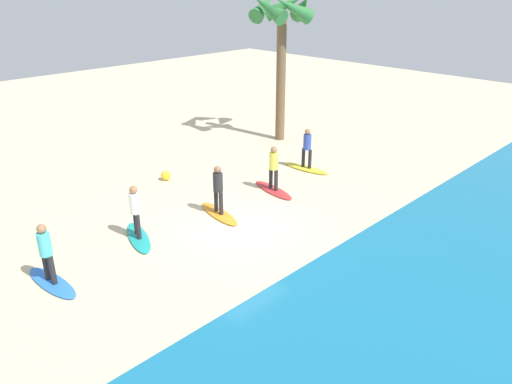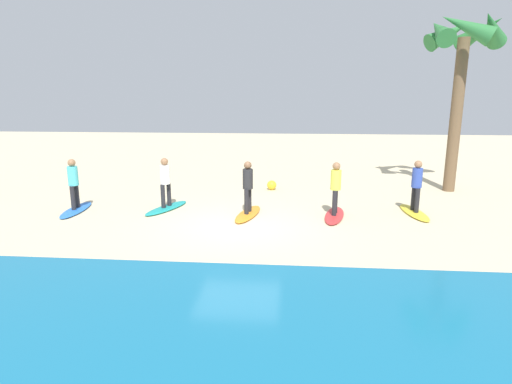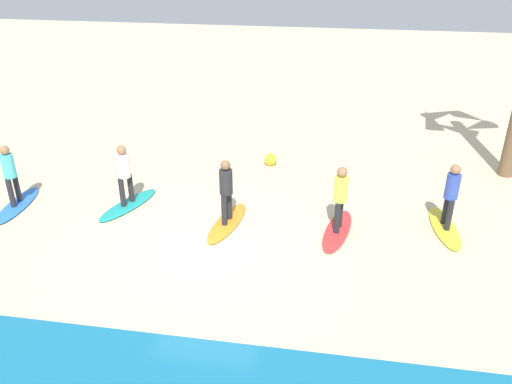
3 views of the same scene
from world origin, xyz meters
TOP-DOWN VIEW (x-y plane):
  - ground_plane at (0.00, 0.00)m, footprint 60.00×60.00m
  - surfboard_yellow at (-5.50, -1.73)m, footprint 0.76×2.14m
  - surfer_yellow at (-5.50, -1.73)m, footprint 0.32×0.46m
  - surfboard_red at (-2.91, -1.16)m, footprint 0.94×2.17m
  - surfer_red at (-2.91, -1.16)m, footprint 0.32×0.45m
  - surfboard_orange at (-0.19, -1.09)m, footprint 0.93×2.17m
  - surfer_orange at (-0.19, -1.09)m, footprint 0.32×0.45m
  - surfboard_teal at (2.61, -1.59)m, footprint 1.27×2.16m
  - surfer_teal at (2.61, -1.59)m, footprint 0.32×0.44m
  - surfboard_blue at (5.51, -1.11)m, footprint 0.71×2.14m
  - surfer_blue at (5.51, -1.11)m, footprint 0.32×0.46m
  - palm_tree at (-7.79, -5.28)m, footprint 2.88×3.03m
  - beach_ball at (-0.76, -4.86)m, footprint 0.38×0.38m

SIDE VIEW (x-z plane):
  - ground_plane at x=0.00m, z-range 0.00..0.00m
  - surfboard_yellow at x=-5.50m, z-range 0.00..0.09m
  - surfboard_red at x=-2.91m, z-range 0.00..0.09m
  - surfboard_orange at x=-0.19m, z-range 0.00..0.09m
  - surfboard_teal at x=2.61m, z-range 0.00..0.09m
  - surfboard_blue at x=5.51m, z-range 0.00..0.09m
  - beach_ball at x=-0.76m, z-range 0.00..0.38m
  - surfer_yellow at x=-5.50m, z-range 0.22..1.86m
  - surfer_red at x=-2.91m, z-range 0.22..1.86m
  - surfer_orange at x=-0.19m, z-range 0.22..1.86m
  - surfer_teal at x=2.61m, z-range 0.22..1.86m
  - surfer_blue at x=5.51m, z-range 0.22..1.86m
  - palm_tree at x=-7.79m, z-range 2.04..8.79m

